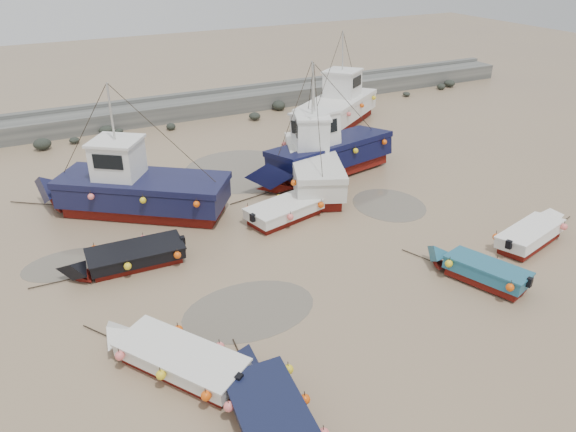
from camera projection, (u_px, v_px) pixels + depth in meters
name	position (u px, v px, depth m)	size (l,w,h in m)	color
ground	(330.00, 258.00, 23.30)	(120.00, 120.00, 0.00)	#8C7556
seawall	(174.00, 110.00, 40.50)	(60.00, 4.92, 1.50)	slate
puddle_a	(249.00, 310.00, 20.08)	(4.92, 4.92, 0.01)	#5F574A
puddle_b	(389.00, 205.00, 27.85)	(3.45, 3.45, 0.01)	#5F574A
puddle_c	(69.00, 264.00, 22.85)	(3.70, 3.70, 0.01)	#5F574A
puddle_d	(242.00, 170.00, 31.92)	(6.59, 6.59, 0.01)	#5F574A
dinghy_0	(172.00, 354.00, 17.19)	(4.19, 5.91, 1.43)	#651309
dinghy_1	(272.00, 412.00, 15.09)	(2.61, 6.39, 1.43)	#651309
dinghy_2	(477.00, 267.00, 21.58)	(2.64, 5.17, 1.43)	#651309
dinghy_3	(535.00, 232.00, 24.20)	(5.78, 2.42, 1.43)	#651309
dinghy_4	(126.00, 256.00, 22.41)	(6.14, 2.09, 1.43)	#651309
dinghy_5	(291.00, 207.00, 26.41)	(5.95, 2.69, 1.43)	#651309
cabin_boat_0	(130.00, 187.00, 26.56)	(9.80, 7.71, 6.22)	#651309
cabin_boat_1	(311.00, 158.00, 29.86)	(5.28, 9.87, 6.22)	#651309
cabin_boat_2	(324.00, 153.00, 30.59)	(10.46, 4.21, 6.22)	#651309
cabin_boat_3	(341.00, 105.00, 39.28)	(9.57, 7.42, 6.22)	#651309
person	(173.00, 203.00, 28.07)	(0.66, 0.43, 1.81)	#161637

